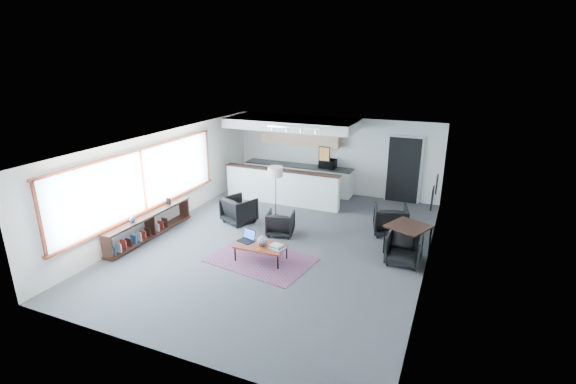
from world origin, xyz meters
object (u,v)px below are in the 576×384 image
at_px(dining_chair_near, 404,250).
at_px(microwave, 328,163).
at_px(ceramic_pot, 262,241).
at_px(dining_table, 408,228).
at_px(armchair_left, 239,208).
at_px(floor_lamp, 275,173).
at_px(dining_chair_far, 390,221).
at_px(laptop, 248,237).
at_px(armchair_right, 281,222).
at_px(coffee_table, 261,246).
at_px(book_stack, 277,247).

bearing_deg(dining_chair_near, microwave, 127.90).
xyz_separation_m(ceramic_pot, dining_table, (3.01, 1.67, 0.16)).
relative_size(armchair_left, floor_lamp, 0.54).
bearing_deg(floor_lamp, dining_chair_far, 1.40).
distance_m(laptop, microwave, 5.13).
distance_m(armchair_right, dining_chair_near, 3.26).
height_order(armchair_left, armchair_right, armchair_left).
height_order(coffee_table, book_stack, book_stack).
bearing_deg(microwave, ceramic_pot, -87.90).
height_order(laptop, armchair_left, armchair_left).
xyz_separation_m(armchair_left, armchair_right, (1.43, -0.33, -0.06)).
relative_size(floor_lamp, microwave, 2.80).
bearing_deg(dining_chair_near, floor_lamp, 159.41).
height_order(laptop, armchair_right, armchair_right).
relative_size(dining_table, microwave, 2.07).
bearing_deg(coffee_table, laptop, 162.20).
bearing_deg(ceramic_pot, microwave, 91.42).
bearing_deg(ceramic_pot, armchair_right, 98.37).
height_order(armchair_left, dining_chair_near, armchair_left).
bearing_deg(microwave, armchair_right, -90.79).
xyz_separation_m(laptop, book_stack, (0.81, -0.12, -0.03)).
distance_m(coffee_table, dining_table, 3.50).
relative_size(laptop, ceramic_pot, 1.81).
xyz_separation_m(coffee_table, laptop, (-0.40, 0.12, 0.10)).
distance_m(coffee_table, floor_lamp, 2.91).
relative_size(dining_chair_near, microwave, 1.22).
distance_m(floor_lamp, dining_table, 4.04).
height_order(ceramic_pot, armchair_left, armchair_left).
xyz_separation_m(coffee_table, book_stack, (0.41, -0.00, 0.07)).
xyz_separation_m(book_stack, floor_lamp, (-1.23, 2.61, 0.91)).
height_order(armchair_left, floor_lamp, floor_lamp).
height_order(ceramic_pot, armchair_right, armchair_right).
distance_m(ceramic_pot, book_stack, 0.38).
distance_m(armchair_left, armchair_right, 1.47).
distance_m(armchair_left, dining_chair_far, 4.18).
height_order(armchair_left, dining_chair_far, armchair_left).
bearing_deg(dining_table, floor_lamp, 166.43).
bearing_deg(floor_lamp, armchair_left, -136.13).
bearing_deg(dining_table, dining_chair_far, 119.65).
relative_size(laptop, dining_table, 0.38).
height_order(ceramic_pot, dining_chair_near, dining_chair_near).
xyz_separation_m(book_stack, armchair_left, (-2.02, 1.85, -0.01)).
xyz_separation_m(armchair_right, dining_chair_near, (3.24, -0.36, -0.02)).
bearing_deg(book_stack, armchair_right, 111.31).
xyz_separation_m(ceramic_pot, dining_chair_near, (3.01, 1.15, -0.16)).
bearing_deg(dining_table, ceramic_pot, -150.98).
xyz_separation_m(ceramic_pot, floor_lamp, (-0.86, 2.61, 0.83)).
bearing_deg(microwave, dining_table, -47.54).
relative_size(coffee_table, armchair_right, 1.67).
relative_size(floor_lamp, dining_chair_near, 2.29).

